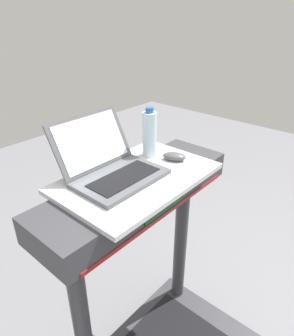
{
  "coord_description": "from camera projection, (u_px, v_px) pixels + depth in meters",
  "views": [
    {
      "loc": [
        -0.77,
        -0.02,
        1.68
      ],
      "look_at": [
        0.0,
        0.65,
        1.16
      ],
      "focal_mm": 32.56,
      "sensor_mm": 36.0,
      "label": 1
    }
  ],
  "objects": [
    {
      "name": "water_bottle",
      "position": [
        149.0,
        134.0,
        1.31
      ],
      "size": [
        0.06,
        0.06,
        0.22
      ],
      "color": "silver",
      "rests_on": "desk_board"
    },
    {
      "name": "computer_mouse",
      "position": [
        174.0,
        156.0,
        1.31
      ],
      "size": [
        0.1,
        0.12,
        0.03
      ],
      "primitive_type": "ellipsoid",
      "rotation": [
        0.0,
        0.0,
        0.44
      ],
      "color": "#4C4C51",
      "rests_on": "desk_board"
    },
    {
      "name": "laptop",
      "position": [
        111.0,
        166.0,
        1.17
      ],
      "size": [
        0.34,
        0.33,
        0.22
      ],
      "rotation": [
        0.0,
        0.0,
        -0.06
      ],
      "color": "#515459",
      "rests_on": "desk_board"
    },
    {
      "name": "desk_board",
      "position": [
        137.0,
        178.0,
        1.2
      ],
      "size": [
        0.63,
        0.4,
        0.02
      ],
      "primitive_type": "cube",
      "color": "silver",
      "rests_on": "treadmill_base"
    }
  ]
}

